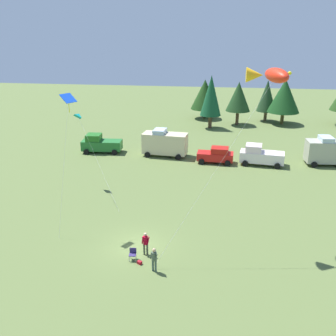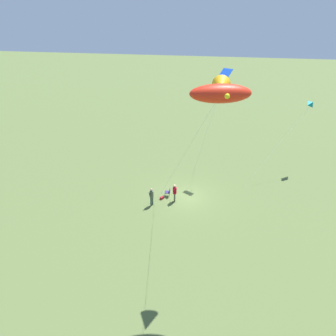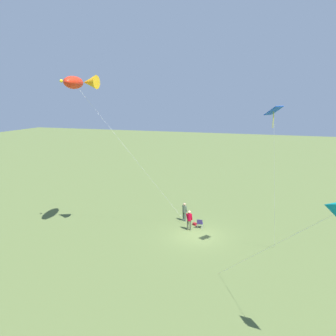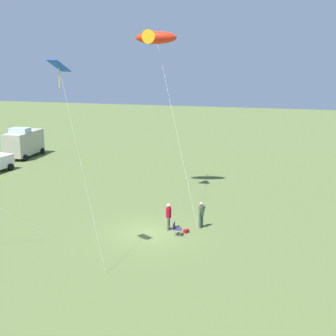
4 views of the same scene
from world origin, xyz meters
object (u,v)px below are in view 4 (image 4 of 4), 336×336
at_px(van_motorhome_grey, 24,142).
at_px(kite_large_fish, 155,37).
at_px(backpack_on_grass, 186,231).
at_px(person_spectator, 169,215).
at_px(person_kite_flyer, 201,213).
at_px(folding_chair, 176,228).
at_px(kite_diamond_blue, 60,72).

distance_m(van_motorhome_grey, kite_large_fish, 23.26).
bearing_deg(backpack_on_grass, person_spectator, 80.58).
height_order(person_kite_flyer, folding_chair, person_kite_flyer).
xyz_separation_m(person_spectator, backpack_on_grass, (-0.20, -1.21, -0.91)).
distance_m(person_spectator, kite_diamond_blue, 11.62).
xyz_separation_m(person_kite_flyer, backpack_on_grass, (-1.14, 0.70, -0.91)).
bearing_deg(kite_diamond_blue, person_kite_flyer, -37.83).
relative_size(folding_chair, kite_large_fish, 0.06).
relative_size(van_motorhome_grey, kite_diamond_blue, 0.52).
xyz_separation_m(folding_chair, van_motorhome_grey, (18.33, 22.44, 1.16)).
relative_size(person_kite_flyer, kite_large_fish, 0.14).
bearing_deg(person_kite_flyer, van_motorhome_grey, 170.79).
relative_size(van_motorhome_grey, kite_large_fish, 0.43).
distance_m(folding_chair, backpack_on_grass, 0.86).
height_order(person_spectator, kite_large_fish, kite_large_fish).
height_order(person_spectator, backpack_on_grass, person_spectator).
bearing_deg(van_motorhome_grey, person_kite_flyer, 51.25).
bearing_deg(folding_chair, kite_large_fish, 111.59).
bearing_deg(kite_diamond_blue, person_spectator, -30.47).
distance_m(person_kite_flyer, person_spectator, 2.13).
height_order(backpack_on_grass, kite_large_fish, kite_large_fish).
relative_size(person_spectator, kite_diamond_blue, 0.16).
distance_m(person_spectator, kite_large_fish, 14.18).
height_order(person_kite_flyer, person_spectator, same).
height_order(folding_chair, van_motorhome_grey, van_motorhome_grey).
bearing_deg(kite_diamond_blue, van_motorhome_grey, 37.11).
height_order(folding_chair, backpack_on_grass, folding_chair).
bearing_deg(person_spectator, backpack_on_grass, -14.72).
xyz_separation_m(folding_chair, person_spectator, (0.78, 0.69, 0.53)).
xyz_separation_m(folding_chair, backpack_on_grass, (0.58, -0.51, -0.38)).
relative_size(person_kite_flyer, backpack_on_grass, 5.44).
relative_size(backpack_on_grass, van_motorhome_grey, 0.06).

